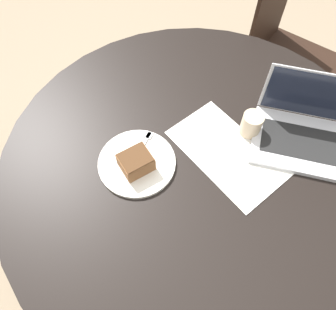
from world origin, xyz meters
TOP-DOWN VIEW (x-y plane):
  - ground_plane at (0.00, 0.00)m, footprint 12.00×12.00m
  - dining_table at (0.00, 0.00)m, footprint 1.31×1.31m
  - chair at (0.07, -0.95)m, footprint 0.42×0.42m
  - paper_document at (-0.06, -0.08)m, footprint 0.43×0.31m
  - plate at (0.15, 0.13)m, footprint 0.25×0.25m
  - cake_slice at (0.14, 0.15)m, footprint 0.11×0.12m
  - fork at (0.17, 0.08)m, footprint 0.05×0.17m
  - coffee_glass at (-0.08, -0.19)m, footprint 0.07×0.07m
  - laptop at (-0.23, -0.28)m, footprint 0.39×0.34m

SIDE VIEW (x-z plane):
  - ground_plane at x=0.00m, z-range 0.00..0.00m
  - chair at x=0.07m, z-range 0.01..0.96m
  - dining_table at x=0.00m, z-range 0.25..1.00m
  - paper_document at x=-0.06m, z-range 0.76..0.76m
  - plate at x=0.15m, z-range 0.76..0.77m
  - fork at x=0.17m, z-range 0.77..0.77m
  - laptop at x=-0.23m, z-range 0.68..0.90m
  - cake_slice at x=0.14m, z-range 0.77..0.83m
  - coffee_glass at x=-0.08m, z-range 0.76..0.84m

